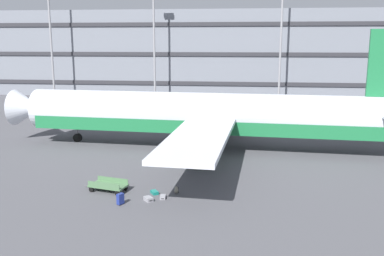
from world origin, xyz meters
TOP-DOWN VIEW (x-y plane):
  - ground_plane at (0.00, 0.00)m, footprint 600.00×600.00m
  - terminal_structure at (0.00, 49.89)m, footprint 169.39×20.97m
  - airliner at (1.53, 1.54)m, footprint 42.06×33.99m
  - light_mast_left at (-28.96, 34.29)m, footprint 1.80×0.50m
  - light_mast_center_left at (-10.33, 34.29)m, footprint 1.80×0.50m
  - light_mast_center_right at (11.25, 34.29)m, footprint 1.80×0.50m
  - suitcase_purple at (-0.52, -12.57)m, footprint 0.42×0.68m
  - suitcase_black at (-1.39, -13.13)m, footprint 0.74×0.76m
  - suitcase_teal at (-1.26, -11.77)m, footprint 0.68×0.75m
  - suitcase_red at (-3.05, -13.95)m, footprint 0.46×0.53m
  - backpack_small at (0.24, -11.53)m, footprint 0.37×0.38m
  - baggage_cart at (-4.59, -11.63)m, footprint 3.37×1.89m

SIDE VIEW (x-z plane):
  - ground_plane at x=0.00m, z-range 0.00..0.00m
  - suitcase_purple at x=-0.52m, z-range 0.00..0.20m
  - suitcase_teal at x=-1.26m, z-range 0.00..0.21m
  - suitcase_black at x=-1.39m, z-range 0.00..0.27m
  - backpack_small at x=0.24m, z-range -0.03..0.53m
  - suitcase_red at x=-3.05m, z-range -0.07..0.86m
  - baggage_cart at x=-4.59m, z-range 0.02..0.84m
  - airliner at x=1.53m, z-range -2.43..9.01m
  - terminal_structure at x=0.00m, z-range 0.00..16.14m
  - light_mast_center_left at x=-10.33m, z-range 1.67..22.18m
  - light_mast_center_right at x=11.25m, z-range 1.70..24.41m
  - light_mast_left at x=-28.96m, z-range 1.75..28.12m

